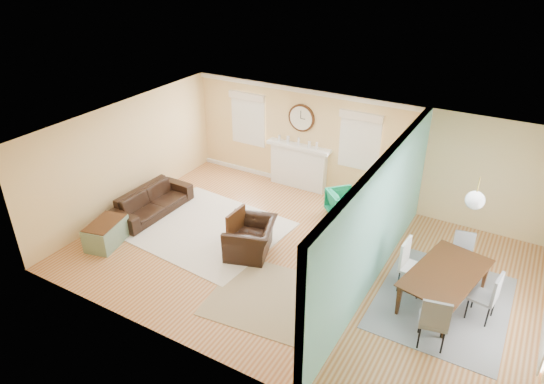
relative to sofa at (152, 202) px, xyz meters
The scene contains 27 objects.
floor 3.86m from the sofa, ahead, with size 9.00×9.00×0.00m, color #A35726.
wall_back 5.01m from the sofa, 38.46° to the left, with size 9.00×0.02×2.60m, color #E9BF74.
wall_front 4.95m from the sofa, 37.46° to the right, with size 9.00×0.02×2.60m, color #E9BF74.
wall_left 1.20m from the sofa, behind, with size 0.02×6.00×2.60m, color #E9BF74.
ceiling 4.48m from the sofa, ahead, with size 9.00×6.00×0.02m, color white.
partition 5.47m from the sofa, ahead, with size 0.17×6.00×2.60m.
fireplace 3.77m from the sofa, 51.36° to the left, with size 1.70×0.30×1.17m.
wall_clock 4.13m from the sofa, 52.17° to the left, with size 0.70×0.07×0.70m.
window_left 3.39m from the sofa, 75.18° to the left, with size 1.05×0.13×1.42m.
window_right 5.10m from the sofa, 37.66° to the left, with size 1.05×0.13×1.42m.
pendant 7.10m from the sofa, ahead, with size 0.30×0.30×0.55m.
rug_cream 1.58m from the sofa, ahead, with size 3.17×2.75×0.02m, color beige.
rug_jute 4.24m from the sofa, 17.12° to the right, with size 2.31×1.89×0.01m, color tan.
rug_grey 6.69m from the sofa, ahead, with size 2.19×2.74×0.01m, color gray.
sofa is the anchor object (origin of this frame).
eames_chair 2.88m from the sofa, ahead, with size 1.08×0.94×0.70m, color black.
green_chair 4.48m from the sofa, 28.76° to the left, with size 0.66×0.68×0.62m, color #046C36.
trunk 1.47m from the sofa, 87.74° to the right, with size 0.76×1.03×0.53m.
credenza 5.26m from the sofa, 16.40° to the left, with size 0.48×1.40×0.80m.
tv 5.31m from the sofa, 16.45° to the left, with size 1.09×0.14×0.63m, color black.
garden_stool 5.10m from the sofa, ahead, with size 0.31×0.31×0.46m, color white.
potted_plant 5.11m from the sofa, ahead, with size 0.37×0.32×0.42m, color #337F33.
dining_table 6.68m from the sofa, ahead, with size 1.85×1.03×0.65m, color #4A2B11.
dining_chair_n 6.86m from the sofa, ahead, with size 0.44×0.44×0.86m.
dining_chair_s 6.78m from the sofa, ahead, with size 0.52×0.52×0.99m.
dining_chair_w 6.09m from the sofa, ahead, with size 0.48×0.48×1.02m.
dining_chair_e 7.30m from the sofa, ahead, with size 0.48×0.48×0.95m.
Camera 1 is at (3.54, -7.25, 5.83)m, focal length 32.00 mm.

